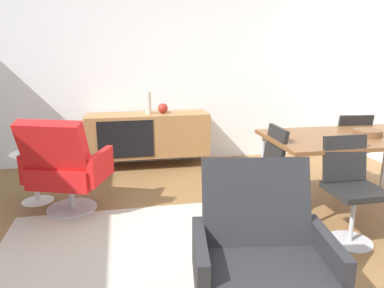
% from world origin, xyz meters
% --- Properties ---
extents(ground_plane, '(8.32, 8.32, 0.00)m').
position_xyz_m(ground_plane, '(0.00, 0.00, 0.00)').
color(ground_plane, brown).
extents(wall_back, '(6.80, 0.12, 2.80)m').
position_xyz_m(wall_back, '(0.00, 2.60, 1.40)').
color(wall_back, white).
rests_on(wall_back, ground_plane).
extents(sideboard, '(1.60, 0.45, 0.72)m').
position_xyz_m(sideboard, '(-0.07, 2.30, 0.44)').
color(sideboard, olive).
rests_on(sideboard, ground_plane).
extents(vase_cobalt, '(0.08, 0.08, 0.29)m').
position_xyz_m(vase_cobalt, '(-0.06, 2.30, 0.86)').
color(vase_cobalt, beige).
rests_on(vase_cobalt, sideboard).
extents(vase_sculptural_dark, '(0.13, 0.13, 0.13)m').
position_xyz_m(vase_sculptural_dark, '(0.13, 2.30, 0.79)').
color(vase_sculptural_dark, maroon).
rests_on(vase_sculptural_dark, sideboard).
extents(dining_table, '(1.60, 0.90, 0.74)m').
position_xyz_m(dining_table, '(1.73, 0.56, 0.70)').
color(dining_table, brown).
rests_on(dining_table, ground_plane).
extents(wooden_bowl_on_table, '(0.26, 0.26, 0.06)m').
position_xyz_m(wooden_bowl_on_table, '(1.87, 0.52, 0.77)').
color(wooden_bowl_on_table, brown).
rests_on(wooden_bowl_on_table, dining_table).
extents(dining_chair_near_window, '(0.43, 0.41, 0.86)m').
position_xyz_m(dining_chair_near_window, '(0.84, 0.56, 0.47)').
color(dining_chair_near_window, black).
rests_on(dining_chair_near_window, ground_plane).
extents(dining_chair_back_right, '(0.43, 0.45, 0.86)m').
position_xyz_m(dining_chair_back_right, '(2.07, 1.12, 0.47)').
color(dining_chair_back_right, black).
rests_on(dining_chair_back_right, ground_plane).
extents(dining_chair_front_left, '(0.40, 0.43, 0.86)m').
position_xyz_m(dining_chair_front_left, '(1.38, 0.00, 0.47)').
color(dining_chair_front_left, black).
rests_on(dining_chair_front_left, ground_plane).
extents(lounge_chair_red, '(0.85, 0.82, 0.95)m').
position_xyz_m(lounge_chair_red, '(-0.96, 1.00, 0.47)').
color(lounge_chair_red, red).
rests_on(lounge_chair_red, ground_plane).
extents(armchair_black_shell, '(0.79, 0.74, 0.95)m').
position_xyz_m(armchair_black_shell, '(0.29, -0.80, 0.47)').
color(armchair_black_shell, '#262628').
rests_on(armchair_black_shell, ground_plane).
extents(side_table_round, '(0.44, 0.44, 0.52)m').
position_xyz_m(side_table_round, '(-1.31, 1.34, 0.32)').
color(side_table_round, white).
rests_on(side_table_round, ground_plane).
extents(fruit_bowl, '(0.20, 0.20, 0.11)m').
position_xyz_m(fruit_bowl, '(-1.31, 1.33, 0.56)').
color(fruit_bowl, '#262628').
rests_on(fruit_bowl, side_table_round).
extents(area_rug, '(2.20, 1.70, 0.01)m').
position_xyz_m(area_rug, '(-0.33, 0.09, 0.00)').
color(area_rug, '#B7AD99').
rests_on(area_rug, ground_plane).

